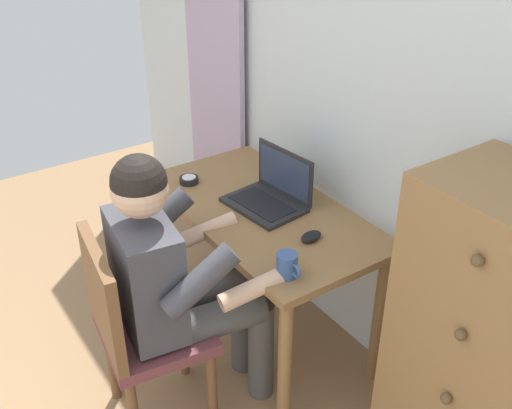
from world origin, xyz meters
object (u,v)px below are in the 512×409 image
dresser (492,368)px  desk_clock (189,180)px  desk (262,229)px  coffee_mug (287,265)px  chair (137,326)px  laptop (271,193)px  computer_mouse (311,236)px  person_seated (179,275)px

dresser → desk_clock: dresser is taller
desk → coffee_mug: coffee_mug is taller
chair → laptop: bearing=103.2°
desk → coffee_mug: size_ratio=9.70×
desk → computer_mouse: computer_mouse is taller
person_seated → desk_clock: person_seated is taller
dresser → laptop: bearing=-177.1°
dresser → chair: size_ratio=1.44×
chair → desk_clock: size_ratio=9.92×
person_seated → coffee_mug: size_ratio=10.09×
desk → person_seated: bearing=-70.1°
laptop → coffee_mug: bearing=-28.9°
dresser → person_seated: (-0.95, -0.63, 0.04)m
dresser → chair: (-0.98, -0.81, -0.14)m
person_seated → computer_mouse: size_ratio=12.11×
desk → laptop: laptop is taller
dresser → coffee_mug: size_ratio=10.69×
coffee_mug → desk_clock: bearing=176.6°
laptop → coffee_mug: size_ratio=3.06×
chair → laptop: size_ratio=2.43×
dresser → laptop: (-1.15, -0.06, 0.13)m
dresser → coffee_mug: (-0.68, -0.32, 0.12)m
desk → computer_mouse: (0.32, 0.02, 0.12)m
desk → chair: chair is taller
person_seated → coffee_mug: (0.27, 0.31, 0.08)m
chair → coffee_mug: size_ratio=7.44×
dresser → desk_clock: 1.55m
dresser → person_seated: dresser is taller
coffee_mug → laptop: bearing=151.1°
person_seated → laptop: size_ratio=3.30×
chair → person_seated: person_seated is taller
person_seated → coffee_mug: bearing=48.9°
chair → computer_mouse: chair is taller
computer_mouse → dresser: bearing=-2.7°
desk → desk_clock: size_ratio=12.94×
laptop → coffee_mug: laptop is taller
chair → computer_mouse: (0.15, 0.72, 0.23)m
chair → computer_mouse: size_ratio=8.93×
laptop → computer_mouse: bearing=-6.0°
laptop → computer_mouse: (0.33, -0.03, -0.04)m
desk → dresser: size_ratio=0.91×
desk → coffee_mug: (0.46, -0.20, 0.16)m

